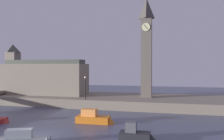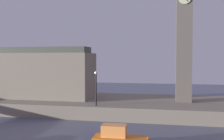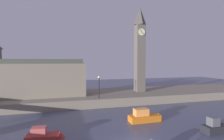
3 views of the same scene
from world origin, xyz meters
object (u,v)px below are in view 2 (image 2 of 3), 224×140
(clock_tower, at_px, (184,27))
(boat_patrol_orange, at_px, (125,140))
(parliament_hall, at_px, (28,72))
(streetlamp, at_px, (96,84))

(clock_tower, bearing_deg, boat_patrol_orange, -109.90)
(parliament_hall, bearing_deg, boat_patrol_orange, -41.47)
(parliament_hall, xyz_separation_m, boat_patrol_orange, (15.25, -13.48, -4.24))
(clock_tower, xyz_separation_m, parliament_hall, (-20.19, -0.17, -5.62))
(clock_tower, distance_m, streetlamp, 12.55)
(streetlamp, bearing_deg, boat_patrol_orange, -62.43)
(clock_tower, height_order, streetlamp, clock_tower)
(clock_tower, relative_size, streetlamp, 4.57)
(clock_tower, bearing_deg, streetlamp, -153.18)
(parliament_hall, xyz_separation_m, streetlamp, (10.65, -4.66, -0.96))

